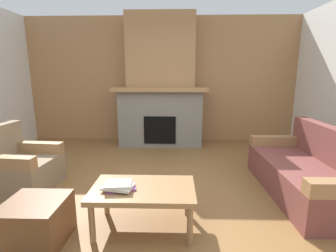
% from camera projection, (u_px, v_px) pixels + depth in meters
% --- Properties ---
extents(ground, '(9.00, 9.00, 0.00)m').
position_uv_depth(ground, '(149.00, 204.00, 2.96)').
color(ground, brown).
extents(wall_back_wood_panel, '(6.00, 0.12, 2.70)m').
position_uv_depth(wall_back_wood_panel, '(162.00, 80.00, 5.61)').
color(wall_back_wood_panel, '#A87A4C').
rests_on(wall_back_wood_panel, ground).
extents(fireplace, '(1.90, 0.82, 2.70)m').
position_uv_depth(fireplace, '(161.00, 90.00, 5.28)').
color(fireplace, gray).
rests_on(fireplace, ground).
extents(couch, '(0.86, 1.81, 0.85)m').
position_uv_depth(couch, '(308.00, 173.00, 3.15)').
color(couch, brown).
rests_on(couch, ground).
extents(armchair, '(0.82, 0.82, 0.85)m').
position_uv_depth(armchair, '(20.00, 167.00, 3.32)').
color(armchair, '#847056').
rests_on(armchair, ground).
extents(coffee_table, '(1.00, 0.60, 0.43)m').
position_uv_depth(coffee_table, '(144.00, 193.00, 2.44)').
color(coffee_table, '#997047').
rests_on(coffee_table, ground).
extents(ottoman, '(0.52, 0.52, 0.40)m').
position_uv_depth(ottoman, '(36.00, 222.00, 2.26)').
color(ottoman, brown).
rests_on(ottoman, ground).
extents(book_stack_near_edge, '(0.33, 0.25, 0.07)m').
position_uv_depth(book_stack_near_edge, '(119.00, 186.00, 2.37)').
color(book_stack_near_edge, '#7A3D84').
rests_on(book_stack_near_edge, coffee_table).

